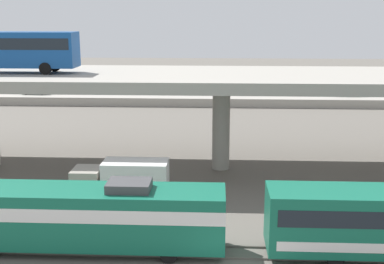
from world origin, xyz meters
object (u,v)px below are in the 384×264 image
object	(u,v)px
train_locomotive	(67,214)
service_truck_west	(123,180)
transit_bus_on_overpass	(5,48)
parked_car_5	(138,85)
parked_car_2	(36,89)
parked_car_3	(347,91)
parked_car_4	(339,87)
parked_car_1	(232,88)

from	to	relation	value
train_locomotive	service_truck_west	xyz separation A→B (m)	(1.78, 7.63, -0.55)
transit_bus_on_overpass	parked_car_5	world-z (taller)	transit_bus_on_overpass
parked_car_5	transit_bus_on_overpass	bearing A→B (deg)	82.44
service_truck_west	parked_car_2	bearing A→B (deg)	-62.87
transit_bus_on_overpass	service_truck_west	world-z (taller)	transit_bus_on_overpass
transit_bus_on_overpass	parked_car_5	distance (m)	39.38
train_locomotive	transit_bus_on_overpass	bearing A→B (deg)	-58.80
service_truck_west	parked_car_3	size ratio (longest dim) A/B	1.52
transit_bus_on_overpass	parked_car_3	world-z (taller)	transit_bus_on_overpass
service_truck_west	parked_car_4	world-z (taller)	service_truck_west
service_truck_west	parked_car_4	bearing A→B (deg)	-119.65
parked_car_1	parked_car_3	distance (m)	17.14
parked_car_2	parked_car_5	distance (m)	15.68
parked_car_3	parked_car_5	world-z (taller)	same
parked_car_3	service_truck_west	bearing A→B (deg)	-122.12
service_truck_west	parked_car_4	size ratio (longest dim) A/B	1.51
parked_car_2	parked_car_5	size ratio (longest dim) A/B	0.92
parked_car_5	train_locomotive	bearing A→B (deg)	94.59
service_truck_west	parked_car_2	size ratio (longest dim) A/B	1.69
transit_bus_on_overpass	parked_car_4	world-z (taller)	transit_bus_on_overpass
transit_bus_on_overpass	parked_car_2	distance (m)	35.20
parked_car_1	train_locomotive	bearing A→B (deg)	-101.82
parked_car_2	parked_car_4	world-z (taller)	same
train_locomotive	parked_car_5	distance (m)	53.78
transit_bus_on_overpass	parked_car_1	distance (m)	41.42
transit_bus_on_overpass	parked_car_4	xyz separation A→B (m)	(36.60, 36.90, -8.35)
transit_bus_on_overpass	parked_car_5	bearing A→B (deg)	-97.56
transit_bus_on_overpass	service_truck_west	bearing A→B (deg)	144.91
service_truck_west	parked_car_1	size ratio (longest dim) A/B	1.50
parked_car_2	train_locomotive	bearing A→B (deg)	111.53
parked_car_1	parked_car_4	world-z (taller)	same
train_locomotive	parked_car_3	world-z (taller)	train_locomotive
parked_car_4	parked_car_2	bearing A→B (deg)	5.06
train_locomotive	service_truck_west	size ratio (longest dim) A/B	2.54
parked_car_3	parked_car_5	xyz separation A→B (m)	(-31.96, 4.76, 0.00)
parked_car_3	parked_car_5	size ratio (longest dim) A/B	1.02
transit_bus_on_overpass	service_truck_west	size ratio (longest dim) A/B	1.76
train_locomotive	parked_car_5	size ratio (longest dim) A/B	3.94
transit_bus_on_overpass	parked_car_3	xyz separation A→B (m)	(37.02, 33.39, -8.35)
parked_car_1	parked_car_3	size ratio (longest dim) A/B	1.01
parked_car_1	parked_car_3	world-z (taller)	same
parked_car_1	parked_car_5	bearing A→B (deg)	169.19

